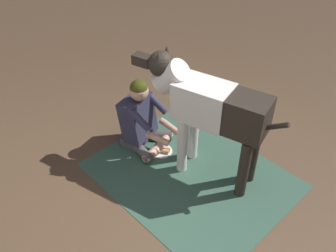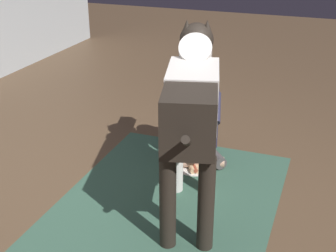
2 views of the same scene
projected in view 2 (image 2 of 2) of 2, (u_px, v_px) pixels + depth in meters
The scene contains 5 objects.
ground_plane at pixel (160, 207), 3.48m from camera, with size 15.88×15.88×0.00m, color brown.
area_rug at pixel (170, 199), 3.58m from camera, with size 2.00×1.60×0.01m, color #365947.
person_sitting_on_floor at pixel (196, 120), 4.09m from camera, with size 0.70×0.58×0.87m.
large_dog at pixel (192, 103), 3.16m from camera, with size 1.59×0.59×1.31m.
hot_dog_on_plate at pixel (193, 167), 3.99m from camera, with size 0.25×0.25×0.06m.
Camera 2 is at (-2.71, -1.08, 2.00)m, focal length 49.16 mm.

